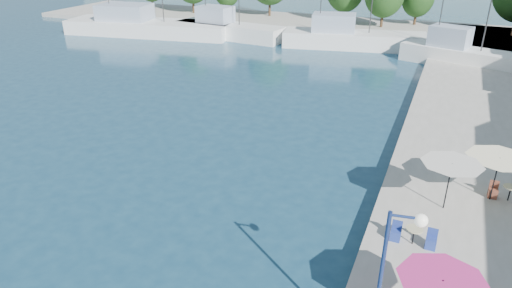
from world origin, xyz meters
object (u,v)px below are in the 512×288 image
at_px(trawler_04, 463,56).
at_px(umbrella_pink, 442,287).
at_px(trawler_01, 145,26).
at_px(trawler_02, 227,29).
at_px(umbrella_white, 451,168).
at_px(umbrella_cream, 499,163).
at_px(street_lamp, 395,259).
at_px(trawler_03, 350,38).

distance_m(trawler_04, umbrella_pink, 37.51).
xyz_separation_m(trawler_01, trawler_04, (38.67, -0.47, 0.00)).
relative_size(trawler_02, umbrella_white, 5.32).
height_order(trawler_04, umbrella_white, trawler_04).
relative_size(trawler_04, umbrella_pink, 4.61).
bearing_deg(umbrella_cream, trawler_01, 144.96).
bearing_deg(street_lamp, umbrella_pink, 34.33).
distance_m(trawler_01, umbrella_pink, 54.02).
bearing_deg(umbrella_white, trawler_02, 130.28).
xyz_separation_m(trawler_01, trawler_03, (26.47, 3.27, 0.00)).
distance_m(umbrella_cream, street_lamp, 11.57).
bearing_deg(trawler_01, trawler_02, 3.80).
xyz_separation_m(trawler_02, trawler_03, (15.66, 0.78, -0.00)).
xyz_separation_m(umbrella_pink, umbrella_white, (-0.05, 7.92, 0.23)).
relative_size(trawler_01, trawler_03, 1.34).
xyz_separation_m(trawler_04, street_lamp, (-1.66, -38.81, 3.01)).
bearing_deg(street_lamp, umbrella_cream, 63.60).
bearing_deg(umbrella_pink, trawler_04, 89.61).
bearing_deg(street_lamp, trawler_02, 112.85).
height_order(trawler_02, umbrella_pink, trawler_02).
xyz_separation_m(trawler_03, umbrella_cream, (13.93, -31.60, 1.52)).
relative_size(trawler_03, umbrella_cream, 5.53).
relative_size(umbrella_pink, umbrella_white, 1.02).
distance_m(trawler_04, umbrella_white, 29.61).
bearing_deg(street_lamp, trawler_04, 78.30).
distance_m(trawler_01, umbrella_white, 48.75).
xyz_separation_m(trawler_03, umbrella_white, (11.90, -33.31, 1.62)).
relative_size(trawler_01, umbrella_pink, 7.96).
xyz_separation_m(umbrella_white, umbrella_cream, (2.03, 1.71, -0.11)).
xyz_separation_m(trawler_02, umbrella_pink, (27.61, -40.45, 1.39)).
height_order(trawler_04, umbrella_cream, trawler_04).
height_order(trawler_04, umbrella_pink, trawler_04).
xyz_separation_m(trawler_01, street_lamp, (37.02, -39.29, 3.02)).
relative_size(umbrella_pink, street_lamp, 0.56).
relative_size(trawler_03, street_lamp, 3.34).
distance_m(trawler_04, street_lamp, 38.97).
relative_size(trawler_04, umbrella_white, 4.69).
bearing_deg(umbrella_pink, trawler_01, 135.35).
xyz_separation_m(trawler_02, street_lamp, (26.21, -41.78, 3.02)).
relative_size(trawler_03, umbrella_pink, 5.96).
bearing_deg(trawler_01, trawler_03, -2.14).
bearing_deg(trawler_04, umbrella_pink, -73.54).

